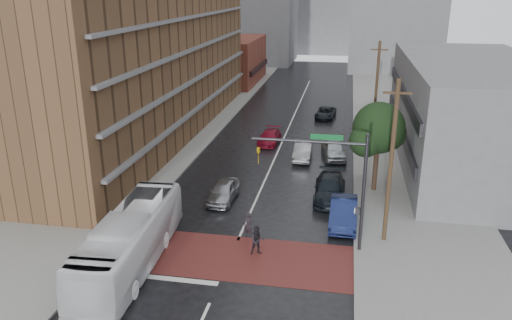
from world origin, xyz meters
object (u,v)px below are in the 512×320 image
at_px(pedestrian_a, 248,225).
at_px(pedestrian_b, 257,241).
at_px(car_travel_c, 270,137).
at_px(car_parked_near, 343,212).
at_px(car_parked_mid, 330,188).
at_px(transit_bus, 131,240).
at_px(suv_travel, 326,113).
at_px(car_parked_far, 334,149).
at_px(car_travel_a, 223,191).
at_px(car_travel_b, 303,151).

bearing_deg(pedestrian_a, pedestrian_b, -48.11).
bearing_deg(pedestrian_b, car_travel_c, 78.12).
height_order(car_travel_c, car_parked_near, car_parked_near).
xyz_separation_m(pedestrian_a, car_parked_mid, (4.68, 7.00, -0.06)).
bearing_deg(car_parked_near, car_travel_c, 115.05).
bearing_deg(transit_bus, car_travel_c, 77.46).
bearing_deg(car_parked_mid, suv_travel, 93.32).
bearing_deg(suv_travel, transit_bus, -98.69).
relative_size(car_travel_c, car_parked_mid, 0.82).
bearing_deg(pedestrian_a, car_parked_far, 90.04).
bearing_deg(car_travel_a, car_travel_c, 87.25).
bearing_deg(transit_bus, pedestrian_a, 34.22).
relative_size(car_travel_b, suv_travel, 0.97).
xyz_separation_m(transit_bus, car_parked_mid, (10.41, 11.36, -0.80)).
distance_m(car_travel_b, car_travel_c, 5.44).
height_order(transit_bus, car_travel_b, transit_bus).
bearing_deg(car_parked_near, pedestrian_b, -133.98).
relative_size(car_travel_b, car_parked_mid, 0.81).
xyz_separation_m(car_travel_a, car_travel_c, (1.13, 14.35, -0.08)).
height_order(transit_bus, car_travel_c, transit_bus).
bearing_deg(car_travel_c, transit_bus, -96.96).
xyz_separation_m(transit_bus, car_travel_b, (7.65, 19.90, -0.86)).
distance_m(pedestrian_a, car_travel_c, 19.64).
bearing_deg(car_travel_b, car_parked_near, -73.44).
relative_size(pedestrian_a, car_travel_a, 0.40).
distance_m(pedestrian_a, pedestrian_b, 2.08).
bearing_deg(car_parked_near, car_travel_b, 107.68).
distance_m(pedestrian_b, car_travel_a, 8.04).
xyz_separation_m(car_parked_near, car_parked_far, (-1.10, 13.37, -0.01)).
distance_m(pedestrian_b, car_travel_c, 21.60).
bearing_deg(suv_travel, car_parked_far, -78.67).
relative_size(transit_bus, pedestrian_b, 6.49).
distance_m(car_travel_b, car_parked_mid, 8.98).
height_order(car_travel_a, car_parked_far, car_parked_far).
bearing_deg(car_parked_mid, car_parked_far, 90.03).
bearing_deg(transit_bus, car_parked_mid, 44.44).
bearing_deg(car_parked_far, car_travel_a, -134.09).
height_order(transit_bus, car_parked_near, transit_bus).
bearing_deg(car_travel_c, car_parked_near, -63.22).
distance_m(pedestrian_a, car_travel_a, 5.96).
height_order(transit_bus, car_parked_mid, transit_bus).
height_order(car_parked_mid, car_parked_far, car_parked_far).
relative_size(pedestrian_a, pedestrian_b, 0.97).
bearing_deg(car_parked_mid, car_travel_c, 116.81).
bearing_deg(suv_travel, car_parked_near, -79.15).
relative_size(car_travel_a, car_parked_near, 0.86).
relative_size(car_travel_c, car_parked_near, 0.91).
xyz_separation_m(pedestrian_b, suv_travel, (2.30, 32.52, -0.25)).
distance_m(car_travel_c, suv_travel, 12.14).
height_order(transit_bus, pedestrian_b, transit_bus).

